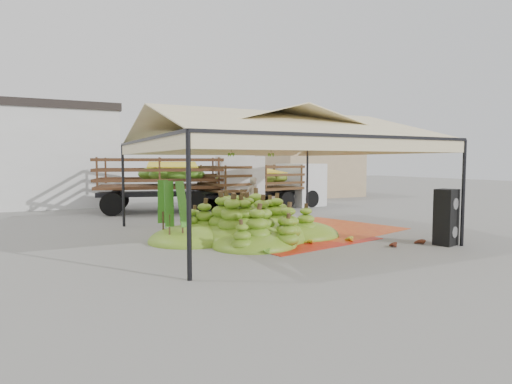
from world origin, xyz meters
name	(u,v)px	position (x,y,z in m)	size (l,w,h in m)	color
ground	(271,235)	(0.00, 0.00, 0.00)	(90.00, 90.00, 0.00)	slate
canopy_tent	(271,133)	(0.00, 0.00, 3.30)	(8.10, 8.10, 4.00)	black
building_tan	(309,166)	(10.00, 13.00, 2.07)	(6.30, 5.30, 4.10)	tan
tarp_left	(290,237)	(0.36, -0.62, 0.01)	(4.19, 3.99, 0.01)	red
tarp_right	(328,228)	(2.55, 0.38, 0.01)	(4.06, 4.26, 0.01)	#D76114
banana_heap	(252,217)	(-0.84, -0.33, 0.67)	(6.24, 5.13, 1.34)	#4E861B
hand_yellow_a	(347,238)	(1.49, -2.03, 0.11)	(0.50, 0.41, 0.23)	gold
hand_yellow_b	(308,241)	(0.20, -1.88, 0.10)	(0.43, 0.36, 0.20)	gold
hand_red_a	(390,243)	(2.04, -3.25, 0.10)	(0.46, 0.37, 0.21)	#542413
hand_red_b	(419,241)	(3.06, -3.34, 0.10)	(0.46, 0.37, 0.21)	#5B2914
hand_green	(263,250)	(-1.54, -2.46, 0.11)	(0.48, 0.39, 0.22)	#3E7A19
hanging_bunches	(252,155)	(-0.24, 0.95, 2.62)	(1.74, 0.24, 0.20)	#54861B
speaker_stack	(446,217)	(3.70, -3.70, 0.80)	(0.69, 0.64, 1.60)	black
banana_leaves	(176,244)	(-3.20, -0.10, 0.00)	(0.96, 1.36, 3.70)	#2E7A20
vendor	(252,198)	(1.18, 3.84, 0.87)	(0.64, 0.42, 1.75)	gray
truck_left	(188,177)	(-0.42, 7.67, 1.63)	(8.10, 4.47, 2.64)	#532E1B
truck_right	(270,181)	(3.80, 7.19, 1.40)	(6.90, 3.33, 2.27)	#50311A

